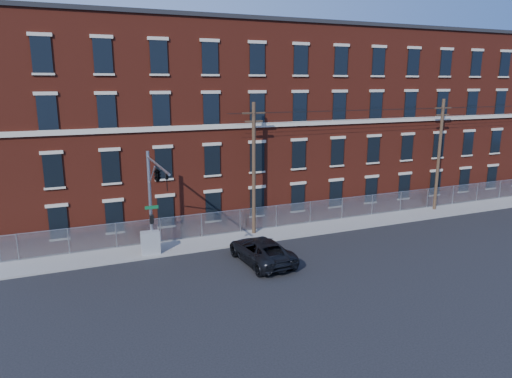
{
  "coord_description": "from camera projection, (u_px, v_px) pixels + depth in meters",
  "views": [
    {
      "loc": [
        -11.07,
        -26.04,
        11.49
      ],
      "look_at": [
        1.51,
        4.0,
        4.0
      ],
      "focal_mm": 32.51,
      "sensor_mm": 36.0,
      "label": 1
    }
  ],
  "objects": [
    {
      "name": "traffic_signal_mast",
      "position": [
        156.0,
        184.0,
        28.64
      ],
      "size": [
        0.9,
        6.75,
        7.0
      ],
      "color": "#9EA0A5",
      "rests_on": "ground"
    },
    {
      "name": "overhead_wires",
      "position": [
        443.0,
        110.0,
        40.67
      ],
      "size": [
        40.0,
        0.62,
        0.62
      ],
      "color": "black",
      "rests_on": "ground"
    },
    {
      "name": "sidewalk",
      "position": [
        366.0,
        221.0,
        39.15
      ],
      "size": [
        65.0,
        3.0,
        0.12
      ],
      "primitive_type": "cube",
      "color": "gray",
      "rests_on": "ground"
    },
    {
      "name": "ground",
      "position": [
        258.0,
        263.0,
        30.15
      ],
      "size": [
        140.0,
        140.0,
        0.0
      ],
      "primitive_type": "plane",
      "color": "black",
      "rests_on": "ground"
    },
    {
      "name": "utility_pole_near",
      "position": [
        254.0,
        167.0,
        34.74
      ],
      "size": [
        1.8,
        0.28,
        10.0
      ],
      "color": "#463423",
      "rests_on": "ground"
    },
    {
      "name": "pickup_truck",
      "position": [
        261.0,
        251.0,
        30.2
      ],
      "size": [
        3.05,
        5.94,
        1.6
      ],
      "primitive_type": "imported",
      "rotation": [
        0.0,
        0.0,
        3.21
      ],
      "color": "black",
      "rests_on": "ground"
    },
    {
      "name": "utility_pole_mid",
      "position": [
        439.0,
        153.0,
        41.52
      ],
      "size": [
        1.8,
        0.28,
        10.0
      ],
      "color": "#463423",
      "rests_on": "ground"
    },
    {
      "name": "mill_building",
      "position": [
        316.0,
        118.0,
        45.36
      ],
      "size": [
        55.3,
        14.32,
        16.3
      ],
      "color": "maroon",
      "rests_on": "ground"
    },
    {
      "name": "chain_link_fence",
      "position": [
        357.0,
        206.0,
        40.09
      ],
      "size": [
        59.06,
        0.06,
        1.85
      ],
      "color": "#A5A8AD",
      "rests_on": "ground"
    },
    {
      "name": "utility_cabinet",
      "position": [
        150.0,
        243.0,
        31.39
      ],
      "size": [
        1.3,
        0.72,
        1.57
      ],
      "primitive_type": "cube",
      "rotation": [
        0.0,
        0.0,
        -0.07
      ],
      "color": "gray",
      "rests_on": "sidewalk"
    }
  ]
}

